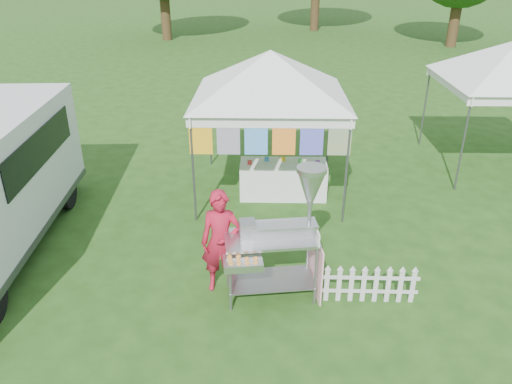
{
  "coord_description": "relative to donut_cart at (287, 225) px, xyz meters",
  "views": [
    {
      "loc": [
        -0.06,
        -6.4,
        4.72
      ],
      "look_at": [
        -0.23,
        1.09,
        1.1
      ],
      "focal_mm": 35.0,
      "sensor_mm": 36.0,
      "label": 1
    }
  ],
  "objects": [
    {
      "name": "display_table",
      "position": [
        0.06,
        3.42,
        -0.83
      ],
      "size": [
        1.8,
        0.7,
        0.76
      ],
      "primitive_type": "cube",
      "color": "white",
      "rests_on": "ground"
    },
    {
      "name": "ground",
      "position": [
        -0.23,
        0.22,
        -1.21
      ],
      "size": [
        120.0,
        120.0,
        0.0
      ],
      "primitive_type": "plane",
      "color": "#234513",
      "rests_on": "ground"
    },
    {
      "name": "donut_cart",
      "position": [
        0.0,
        0.0,
        0.0
      ],
      "size": [
        1.49,
        1.19,
        2.06
      ],
      "rotation": [
        0.0,
        0.0,
        0.13
      ],
      "color": "gray",
      "rests_on": "ground"
    },
    {
      "name": "canopy_main",
      "position": [
        -0.23,
        3.71,
        1.77
      ],
      "size": [
        4.24,
        4.24,
        3.45
      ],
      "color": "#59595E",
      "rests_on": "ground"
    },
    {
      "name": "picket_fence",
      "position": [
        1.24,
        -0.14,
        -0.93
      ],
      "size": [
        1.44,
        0.04,
        0.56
      ],
      "rotation": [
        0.0,
        0.0,
        -0.01
      ],
      "color": "silver",
      "rests_on": "ground"
    },
    {
      "name": "vendor",
      "position": [
        -0.96,
        0.15,
        -0.39
      ],
      "size": [
        0.6,
        0.4,
        1.65
      ],
      "primitive_type": "imported",
      "rotation": [
        0.0,
        0.0,
        0.0
      ],
      "color": "#AB152D",
      "rests_on": "ground"
    }
  ]
}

